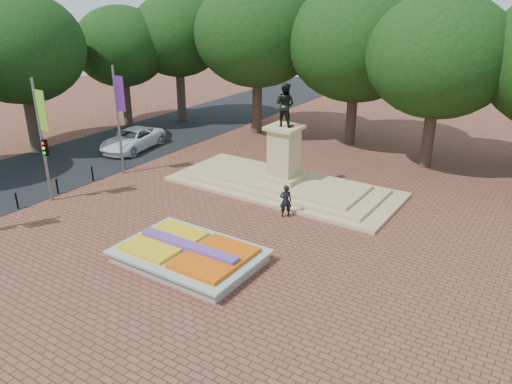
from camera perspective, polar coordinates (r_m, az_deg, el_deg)
ground at (r=24.65m, az=-6.37°, el=-5.30°), size 90.00×90.00×0.00m
asphalt_street at (r=38.08m, az=-19.23°, el=3.65°), size 9.00×90.00×0.02m
flower_bed at (r=22.54m, az=-7.61°, el=-7.06°), size 6.30×4.30×0.91m
monument at (r=30.31m, az=3.15°, el=2.02°), size 14.00×6.00×6.40m
tree_row_back at (r=36.93m, az=14.74°, el=14.27°), size 44.80×8.80×10.43m
tree_row_street at (r=40.19m, az=-24.88°, el=13.17°), size 8.40×25.40×9.98m
banner_poles at (r=29.67m, az=-23.69°, el=5.78°), size 0.88×11.17×7.00m
bollard_row at (r=31.09m, az=-23.69°, el=-0.08°), size 0.12×13.12×0.98m
van at (r=38.95m, az=-13.94°, el=5.84°), size 3.52×6.01×1.57m
pedestrian at (r=26.47m, az=3.41°, el=-1.03°), size 0.78×0.74×1.80m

